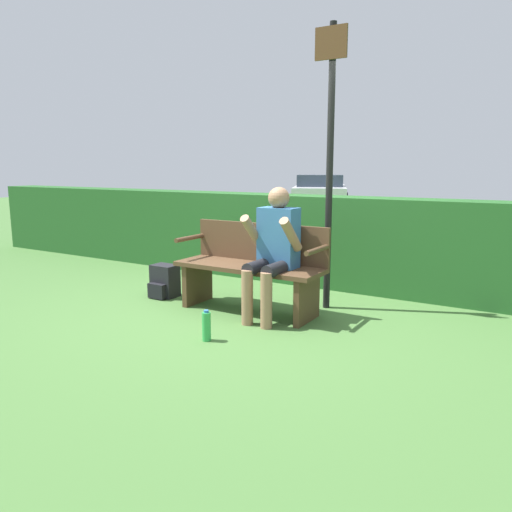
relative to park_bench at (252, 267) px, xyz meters
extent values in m
plane|color=#426B33|center=(0.00, -0.06, -0.47)|extent=(40.00, 40.00, 0.00)
cube|color=#235623|center=(0.00, 1.46, 0.10)|extent=(12.00, 0.52, 1.12)
cube|color=#513823|center=(0.00, -0.06, 0.01)|extent=(1.57, 0.52, 0.05)
cube|color=#513823|center=(0.00, 0.18, 0.23)|extent=(1.57, 0.04, 0.40)
cube|color=#513823|center=(-0.66, -0.06, -0.24)|extent=(0.06, 0.46, 0.45)
cube|color=#513823|center=(0.66, -0.06, -0.24)|extent=(0.06, 0.46, 0.45)
cylinder|color=#513823|center=(-0.76, -0.06, 0.25)|extent=(0.05, 0.46, 0.05)
cylinder|color=#513823|center=(0.76, -0.06, 0.25)|extent=(0.05, 0.46, 0.05)
cube|color=#336699|center=(0.32, -0.01, 0.33)|extent=(0.38, 0.22, 0.59)
sphere|color=#997051|center=(0.32, -0.01, 0.72)|extent=(0.21, 0.21, 0.21)
cylinder|color=black|center=(0.21, -0.22, 0.06)|extent=(0.13, 0.42, 0.13)
cylinder|color=black|center=(0.42, -0.22, 0.06)|extent=(0.13, 0.42, 0.13)
cylinder|color=#997051|center=(0.21, -0.43, -0.20)|extent=(0.11, 0.11, 0.53)
cylinder|color=#997051|center=(0.42, -0.43, -0.20)|extent=(0.11, 0.11, 0.53)
cylinder|color=#997051|center=(0.11, -0.16, 0.39)|extent=(0.09, 0.36, 0.36)
cylinder|color=#997051|center=(0.53, -0.16, 0.39)|extent=(0.09, 0.36, 0.36)
cube|color=black|center=(-1.15, -0.05, -0.28)|extent=(0.29, 0.21, 0.37)
cube|color=black|center=(-1.15, -0.19, -0.37)|extent=(0.22, 0.07, 0.17)
cylinder|color=green|center=(0.15, -0.99, -0.34)|extent=(0.08, 0.08, 0.25)
cylinder|color=#2D66B2|center=(0.15, -0.99, -0.20)|extent=(0.04, 0.04, 0.02)
cylinder|color=black|center=(0.63, 0.50, 0.97)|extent=(0.07, 0.07, 2.87)
cube|color=brown|center=(0.63, 0.46, 2.20)|extent=(0.33, 0.02, 0.31)
cube|color=silver|center=(-4.78, 12.42, 0.01)|extent=(3.13, 4.20, 0.58)
cube|color=#333D4C|center=(-4.78, 12.42, 0.51)|extent=(2.17, 2.29, 0.41)
cylinder|color=black|center=(-6.03, 13.17, -0.16)|extent=(0.40, 0.63, 0.61)
cylinder|color=black|center=(-4.44, 13.84, -0.16)|extent=(0.40, 0.63, 0.61)
cylinder|color=black|center=(-5.12, 11.00, -0.16)|extent=(0.40, 0.63, 0.61)
cylinder|color=black|center=(-3.53, 11.66, -0.16)|extent=(0.40, 0.63, 0.61)
camera|label=1|loc=(2.66, -4.29, 1.03)|focal=35.00mm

